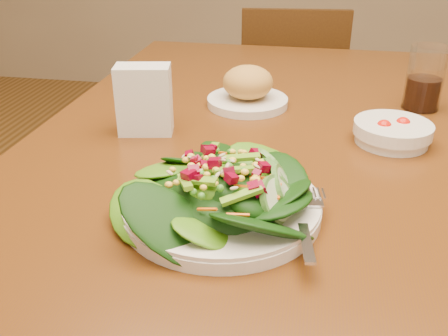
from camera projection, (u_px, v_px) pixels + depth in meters
The scene contains 7 objects.
dining_table at pixel (277, 194), 0.91m from camera, with size 0.90×1.40×0.75m.
chair_far at pixel (289, 109), 1.91m from camera, with size 0.42×0.42×0.82m.
salad_plate at pixel (228, 195), 0.65m from camera, with size 0.27×0.26×0.08m.
bread_plate at pixel (248, 90), 1.02m from camera, with size 0.17×0.17×0.08m.
tomato_bowl at pixel (392, 132), 0.86m from camera, with size 0.13×0.13×0.04m.
drinking_glass at pixel (424, 82), 1.00m from camera, with size 0.07×0.07×0.13m.
napkin_holder at pixel (144, 98), 0.88m from camera, with size 0.10×0.07×0.12m.
Camera 1 is at (0.05, -0.79, 1.11)m, focal length 40.00 mm.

